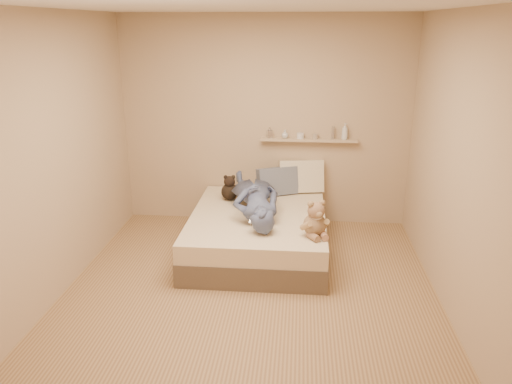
# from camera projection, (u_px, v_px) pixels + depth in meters

# --- Properties ---
(room) EXTENTS (3.80, 3.80, 3.80)m
(room) POSITION_uv_depth(u_px,v_px,m) (249.00, 162.00, 4.43)
(room) COLOR #A18053
(room) RESTS_ON ground
(bed) EXTENTS (1.50, 1.90, 0.45)m
(bed) POSITION_uv_depth(u_px,v_px,m) (258.00, 232.00, 5.65)
(bed) COLOR brown
(bed) RESTS_ON floor
(game_console) EXTENTS (0.17, 0.09, 0.05)m
(game_console) POSITION_uv_depth(u_px,v_px,m) (257.00, 221.00, 5.01)
(game_console) COLOR #B6B8BD
(game_console) RESTS_ON bed
(teddy_bear) EXTENTS (0.30, 0.31, 0.38)m
(teddy_bear) POSITION_uv_depth(u_px,v_px,m) (316.00, 221.00, 4.94)
(teddy_bear) COLOR #8B6A4C
(teddy_bear) RESTS_ON bed
(dark_plush) EXTENTS (0.20, 0.20, 0.31)m
(dark_plush) POSITION_uv_depth(u_px,v_px,m) (230.00, 189.00, 5.98)
(dark_plush) COLOR black
(dark_plush) RESTS_ON bed
(pillow_cream) EXTENTS (0.58, 0.33, 0.43)m
(pillow_cream) POSITION_uv_depth(u_px,v_px,m) (301.00, 176.00, 6.26)
(pillow_cream) COLOR beige
(pillow_cream) RESTS_ON bed
(pillow_grey) EXTENTS (0.54, 0.39, 0.36)m
(pillow_grey) POSITION_uv_depth(u_px,v_px,m) (277.00, 181.00, 6.16)
(pillow_grey) COLOR slate
(pillow_grey) RESTS_ON bed
(person) EXTENTS (0.81, 1.54, 0.35)m
(person) POSITION_uv_depth(u_px,v_px,m) (255.00, 197.00, 5.58)
(person) COLOR #4E5B7A
(person) RESTS_ON bed
(wall_shelf) EXTENTS (1.20, 0.12, 0.03)m
(wall_shelf) POSITION_uv_depth(u_px,v_px,m) (309.00, 140.00, 6.19)
(wall_shelf) COLOR tan
(wall_shelf) RESTS_ON wall_back
(shelf_bottles) EXTENTS (1.02, 0.11, 0.20)m
(shelf_bottles) POSITION_uv_depth(u_px,v_px,m) (310.00, 133.00, 6.16)
(shelf_bottles) COLOR silver
(shelf_bottles) RESTS_ON wall_shelf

